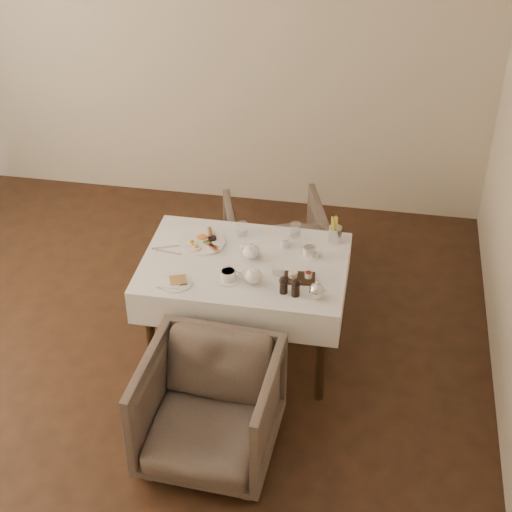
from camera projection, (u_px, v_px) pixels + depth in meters
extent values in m
plane|color=black|center=(138.00, 393.00, 5.01)|extent=(5.00, 5.00, 0.00)
plane|color=beige|center=(215.00, 38.00, 6.19)|extent=(4.50, 0.00, 4.50)
cube|color=black|center=(244.00, 266.00, 4.92)|extent=(1.20, 0.80, 0.04)
cube|color=white|center=(245.00, 277.00, 4.96)|extent=(1.28, 0.88, 0.23)
cylinder|color=black|center=(178.00, 273.00, 5.48)|extent=(0.06, 0.06, 0.70)
cylinder|color=black|center=(332.00, 289.00, 5.33)|extent=(0.06, 0.06, 0.70)
cylinder|color=black|center=(151.00, 336.00, 4.93)|extent=(0.06, 0.06, 0.70)
cylinder|color=black|center=(321.00, 356.00, 4.78)|extent=(0.06, 0.06, 0.70)
imported|color=#4F433A|center=(209.00, 409.00, 4.43)|extent=(0.78, 0.81, 0.69)
imported|color=#4F433A|center=(275.00, 245.00, 5.81)|extent=(0.88, 0.89, 0.65)
cylinder|color=white|center=(202.00, 242.00, 5.06)|extent=(0.30, 0.30, 0.01)
ellipsoid|color=orange|center=(202.00, 236.00, 5.09)|extent=(0.08, 0.07, 0.03)
cylinder|color=brown|center=(210.00, 233.00, 5.12)|extent=(0.06, 0.11, 0.03)
cylinder|color=black|center=(212.00, 238.00, 5.08)|extent=(0.06, 0.06, 0.02)
cube|color=#A63A26|center=(212.00, 246.00, 5.00)|extent=(0.10, 0.09, 0.01)
ellipsoid|color=#264C19|center=(207.00, 242.00, 5.05)|extent=(0.06, 0.05, 0.02)
cylinder|color=white|center=(176.00, 283.00, 4.71)|extent=(0.20, 0.20, 0.01)
cube|color=olive|center=(178.00, 280.00, 4.71)|extent=(0.13, 0.12, 0.01)
cube|color=white|center=(170.00, 284.00, 4.69)|extent=(0.13, 0.10, 0.02)
cylinder|color=white|center=(285.00, 242.00, 5.01)|extent=(0.06, 0.06, 0.07)
cylinder|color=white|center=(228.00, 279.00, 4.74)|extent=(0.14, 0.14, 0.01)
cylinder|color=white|center=(228.00, 275.00, 4.72)|extent=(0.11, 0.11, 0.06)
cylinder|color=brown|center=(228.00, 271.00, 4.70)|extent=(0.08, 0.08, 0.00)
cylinder|color=white|center=(309.00, 255.00, 4.95)|extent=(0.13, 0.13, 0.01)
cylinder|color=white|center=(310.00, 251.00, 4.93)|extent=(0.11, 0.11, 0.06)
cylinder|color=brown|center=(310.00, 247.00, 4.91)|extent=(0.08, 0.08, 0.00)
cylinder|color=silver|center=(242.00, 229.00, 5.12)|extent=(0.07, 0.07, 0.09)
cylinder|color=silver|center=(278.00, 268.00, 4.76)|extent=(0.08, 0.08, 0.09)
cylinder|color=silver|center=(295.00, 230.00, 5.10)|extent=(0.09, 0.09, 0.10)
cube|color=black|center=(300.00, 278.00, 4.74)|extent=(0.20, 0.14, 0.02)
cylinder|color=white|center=(293.00, 274.00, 4.73)|extent=(0.06, 0.06, 0.03)
cylinder|color=maroon|center=(308.00, 275.00, 4.73)|extent=(0.05, 0.05, 0.03)
cylinder|color=silver|center=(335.00, 234.00, 5.06)|extent=(0.09, 0.09, 0.10)
cube|color=silver|center=(168.00, 247.00, 5.02)|extent=(0.20, 0.09, 0.00)
cube|color=silver|center=(168.00, 252.00, 4.98)|extent=(0.18, 0.04, 0.00)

